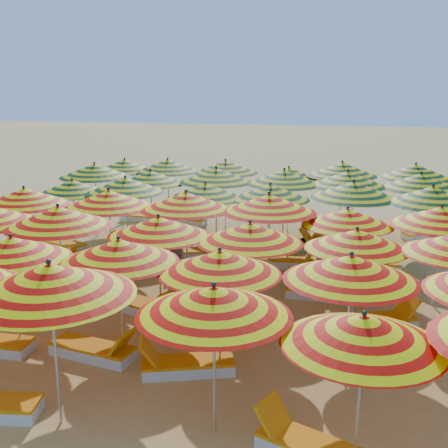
{
  "coord_description": "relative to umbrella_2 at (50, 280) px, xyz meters",
  "views": [
    {
      "loc": [
        2.99,
        -13.63,
        5.22
      ],
      "look_at": [
        0.0,
        0.5,
        1.6
      ],
      "focal_mm": 45.0,
      "sensor_mm": 36.0,
      "label": 1
    }
  ],
  "objects": [
    {
      "name": "lounger_17",
      "position": [
        5.01,
        8.62,
        -2.24
      ],
      "size": [
        1.82,
        1.0,
        0.69
      ],
      "rotation": [
        0.0,
        0.0,
        3.4
      ],
      "color": "white",
      "rests_on": "ground"
    },
    {
      "name": "lounger_14",
      "position": [
        -1.61,
        8.45,
        -2.24
      ],
      "size": [
        1.82,
        1.02,
        0.69
      ],
      "rotation": [
        0.0,
        0.0,
        -0.27
      ],
      "color": "white",
      "rests_on": "ground"
    },
    {
      "name": "umbrella_38",
      "position": [
        -0.04,
        12.97,
        -0.15
      ],
      "size": [
        2.59,
        2.59,
        2.55
      ],
      "color": "silver",
      "rests_on": "ground"
    },
    {
      "name": "lounger_24",
      "position": [
        7.21,
        12.62,
        -2.24
      ],
      "size": [
        1.82,
        1.24,
        0.69
      ],
      "rotation": [
        0.0,
        0.0,
        0.43
      ],
      "color": "white",
      "rests_on": "ground"
    },
    {
      "name": "umbrella_3",
      "position": [
        2.44,
        0.25,
        -0.23
      ],
      "size": [
        2.59,
        2.59,
        2.45
      ],
      "color": "silver",
      "rests_on": "ground"
    },
    {
      "name": "lounger_18",
      "position": [
        -2.6,
        10.35,
        -2.24
      ],
      "size": [
        1.78,
        0.73,
        0.69
      ],
      "rotation": [
        0.0,
        0.0,
        0.09
      ],
      "color": "white",
      "rests_on": "ground"
    },
    {
      "name": "beachgoer_b",
      "position": [
        0.05,
        6.11,
        -1.66
      ],
      "size": [
        0.81,
        0.69,
        1.46
      ],
      "primitive_type": "imported",
      "rotation": [
        0.0,
        0.0,
        6.07
      ],
      "color": "tan",
      "rests_on": "ground"
    },
    {
      "name": "lounger_13",
      "position": [
        -4.64,
        8.89,
        -2.24
      ],
      "size": [
        1.82,
        1.21,
        0.69
      ],
      "rotation": [
        0.0,
        0.0,
        2.74
      ],
      "color": "white",
      "rests_on": "ground"
    },
    {
      "name": "lounger_7",
      "position": [
        -0.27,
        4.47,
        -2.24
      ],
      "size": [
        1.82,
        1.22,
        0.69
      ],
      "rotation": [
        0.0,
        0.0,
        -0.41
      ],
      "color": "white",
      "rests_on": "ground"
    },
    {
      "name": "umbrella_4",
      "position": [
        4.54,
        -0.12,
        -0.32
      ],
      "size": [
        2.43,
        2.43,
        2.35
      ],
      "color": "silver",
      "rests_on": "ground"
    },
    {
      "name": "ground",
      "position": [
        1.17,
        6.47,
        -2.39
      ],
      "size": [
        120.0,
        120.0,
        0.0
      ],
      "primitive_type": "plane",
      "color": "#E0AE63",
      "rests_on": "ground"
    },
    {
      "name": "umbrella_40",
      "position": [
        4.17,
        12.77,
        -0.08
      ],
      "size": [
        2.77,
        2.77,
        2.63
      ],
      "color": "silver",
      "rests_on": "ground"
    },
    {
      "name": "lounger_21",
      "position": [
        7.18,
        10.76,
        -2.24
      ],
      "size": [
        1.8,
        0.84,
        0.69
      ],
      "rotation": [
        0.0,
        0.0,
        -0.16
      ],
      "color": "white",
      "rests_on": "ground"
    },
    {
      "name": "umbrella_15",
      "position": [
        2.32,
        4.22,
        -0.26
      ],
      "size": [
        3.01,
        3.01,
        2.42
      ],
      "color": "silver",
      "rests_on": "ground"
    },
    {
      "name": "umbrella_36",
      "position": [
        -3.94,
        12.82,
        -0.19
      ],
      "size": [
        2.86,
        2.86,
        2.5
      ],
      "color": "silver",
      "rests_on": "ground"
    },
    {
      "name": "umbrella_41",
      "position": [
        6.62,
        12.73,
        -0.07
      ],
      "size": [
        3.27,
        3.27,
        2.63
      ],
      "color": "silver",
      "rests_on": "ground"
    },
    {
      "name": "umbrella_33",
      "position": [
        2.36,
        10.68,
        -0.09
      ],
      "size": [
        2.8,
        2.8,
        2.62
      ],
      "color": "silver",
      "rests_on": "ground"
    },
    {
      "name": "umbrella_30",
      "position": [
        -4.22,
        10.78,
        -0.09
      ],
      "size": [
        2.7,
        2.7,
        2.61
      ],
      "color": "silver",
      "rests_on": "ground"
    },
    {
      "name": "umbrella_14",
      "position": [
        0.23,
        4.35,
        -0.25
      ],
      "size": [
        2.84,
        2.84,
        2.43
      ],
      "color": "silver",
      "rests_on": "ground"
    },
    {
      "name": "umbrella_29",
      "position": [
        6.57,
        8.43,
        -0.07
      ],
      "size": [
        3.11,
        3.11,
        2.63
      ],
      "color": "silver",
      "rests_on": "ground"
    },
    {
      "name": "umbrella_27",
      "position": [
        2.16,
        8.78,
        -0.22
      ],
      "size": [
        2.7,
        2.7,
        2.46
      ],
      "color": "silver",
      "rests_on": "ground"
    },
    {
      "name": "lounger_9",
      "position": [
        5.13,
        4.73,
        -2.24
      ],
      "size": [
        1.82,
        1.23,
        0.69
      ],
      "rotation": [
        0.0,
        0.0,
        0.41
      ],
      "color": "white",
      "rests_on": "ground"
    },
    {
      "name": "umbrella_16",
      "position": [
        4.54,
        4.48,
        -0.34
      ],
      "size": [
        2.67,
        2.67,
        2.33
      ],
      "color": "silver",
      "rests_on": "ground"
    },
    {
      "name": "umbrella_24",
      "position": [
        -4.04,
        8.74,
        -0.3
      ],
      "size": [
        2.41,
        2.41,
        2.38
      ],
      "color": "silver",
      "rests_on": "ground"
    },
    {
      "name": "umbrella_9",
      "position": [
        2.1,
        2.19,
        -0.29
      ],
      "size": [
        2.95,
        2.95,
        2.39
      ],
      "color": "silver",
      "rests_on": "ground"
    },
    {
      "name": "umbrella_22",
      "position": [
        4.35,
        6.39,
        -0.32
      ],
      "size": [
        2.61,
        2.61,
        2.36
      ],
      "color": "silver",
      "rests_on": "ground"
    },
    {
      "name": "lounger_12",
      "position": [
        3.76,
        6.25,
        -2.24
      ],
      "size": [
        1.77,
        0.72,
        0.69
      ],
      "rotation": [
        0.0,
        0.0,
        3.06
      ],
      "color": "white",
      "rests_on": "ground"
    },
    {
      "name": "umbrella_13",
      "position": [
        -2.09,
        4.18,
        -0.11
      ],
      "size": [
        3.02,
        3.02,
        2.59
      ],
      "color": "silver",
      "rests_on": "ground"
    },
    {
      "name": "umbrella_23",
      "position": [
        6.48,
        6.36,
        -0.18
      ],
      "size": [
        2.76,
        2.76,
        2.51
      ],
      "color": "silver",
      "rests_on": "ground"
    },
    {
      "name": "umbrella_32",
      "position": [
        0.13,
        10.63,
        -0.09
      ],
      "size": [
        2.64,
        2.64,
        2.61
      ],
      "color": "silver",
      "rests_on": "ground"
    },
    {
      "name": "umbrella_34",
      "position": [
        4.35,
        10.81,
        -0.09
      ],
      "size": [
        3.26,
        3.26,
        2.61
      ],
      "color": "silver",
      "rests_on": "ground"
    },
    {
      "name": "umbrella_35",
      "position": [
        6.58,
        10.92,
        -0.1
      ],
      "size": [
        3.2,
        3.2,
        2.6
      ],
      "color": "silver",
      "rests_on": "ground"
    },
    {
      "name": "lounger_11",
      "position": [
        -2.5,
        6.5,
        -2.24
      ],
      "size": [
        1.82,
        1.01,
        0.69
      ],
      "rotation": [
        0.0,
        0.0,
        2.88
      ],
      "color": "white",
      "rests_on": "ground"
    },
    {
      "name": "umbrella_10",
      "position": [
        4.4,
        2.16,
        -0.22
      ],
      "size": [
        2.53,
        2.53,
        2.47
      ],
      "color": "silver",
      "rests_on": "ground"
    },
    {
      "name": "umbrella_39",
      "position": [
        2.3,
        12.82,
        -0.3
      ],
      "size": [
        2.71,
        2.71,
        2.37
      ],
      "color": "silver",
      "rests_on": "ground"
    },
    {
      "name": "lounger_5",
      "position": [
        1.51,
        1.93,
        -2.24
      ],
      "size": [
        1.83,
        1.11,
        0.69
      ],
      "rotation": [
        0.0,
        0.0,
        3.47
      ],
      "color": "white",
      "rests_on": "ground"
    },
    {
      "name": "lounger_20",
      "position": [
        3.76,
        10.58,
        -2.24
      ],
      "size": [
        1.79,
        0.8,
        0.69
      ],
      "rotation": [
        0.0,
        0.0,
        3.01
      ],
      "color": "white",
      "rests_on": "ground"
    },
    {
      "name": "lounger_22",
      "position": [
        -3.44,
        13.05,
        -2.24
      ],
      "size": [
        1.78,
        0.73,
        0.69
      ],
      "rotation": [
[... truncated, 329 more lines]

